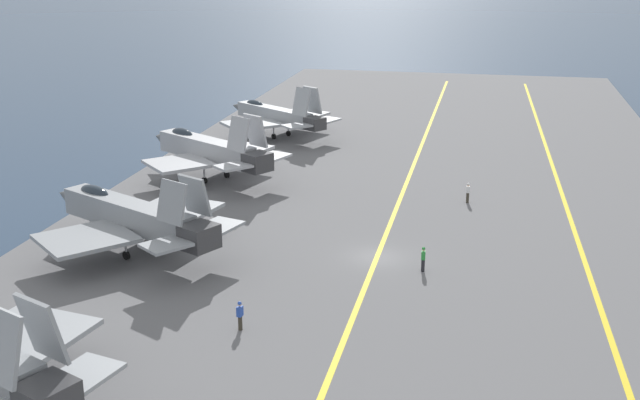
{
  "coord_description": "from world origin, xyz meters",
  "views": [
    {
      "loc": [
        -51.64,
        -7.03,
        20.95
      ],
      "look_at": [
        4.31,
        4.99,
        2.9
      ],
      "focal_mm": 45.0,
      "sensor_mm": 36.0,
      "label": 1
    }
  ],
  "objects_px": {
    "crew_blue_vest": "(240,314)",
    "parked_jet_second": "(131,215)",
    "parked_jet_third": "(208,150)",
    "parked_jet_fourth": "(277,115)",
    "crew_white_vest": "(468,192)",
    "crew_green_vest": "(423,258)"
  },
  "relations": [
    {
      "from": "parked_jet_third",
      "to": "crew_blue_vest",
      "type": "height_order",
      "value": "parked_jet_third"
    },
    {
      "from": "parked_jet_second",
      "to": "crew_green_vest",
      "type": "bearing_deg",
      "value": -88.4
    },
    {
      "from": "parked_jet_second",
      "to": "parked_jet_third",
      "type": "distance_m",
      "value": 18.82
    },
    {
      "from": "parked_jet_fourth",
      "to": "crew_blue_vest",
      "type": "relative_size",
      "value": 8.46
    },
    {
      "from": "parked_jet_third",
      "to": "parked_jet_second",
      "type": "bearing_deg",
      "value": -177.01
    },
    {
      "from": "parked_jet_second",
      "to": "crew_white_vest",
      "type": "height_order",
      "value": "parked_jet_second"
    },
    {
      "from": "parked_jet_fourth",
      "to": "crew_green_vest",
      "type": "height_order",
      "value": "parked_jet_fourth"
    },
    {
      "from": "parked_jet_fourth",
      "to": "crew_blue_vest",
      "type": "bearing_deg",
      "value": -167.39
    },
    {
      "from": "parked_jet_fourth",
      "to": "crew_blue_vest",
      "type": "xyz_separation_m",
      "value": [
        -47.24,
        -10.57,
        -1.52
      ]
    },
    {
      "from": "parked_jet_second",
      "to": "parked_jet_fourth",
      "type": "distance_m",
      "value": 37.09
    },
    {
      "from": "parked_jet_second",
      "to": "parked_jet_fourth",
      "type": "height_order",
      "value": "parked_jet_second"
    },
    {
      "from": "crew_blue_vest",
      "to": "parked_jet_second",
      "type": "bearing_deg",
      "value": 47.67
    },
    {
      "from": "parked_jet_fourth",
      "to": "crew_white_vest",
      "type": "relative_size",
      "value": 8.48
    },
    {
      "from": "crew_blue_vest",
      "to": "crew_green_vest",
      "type": "bearing_deg",
      "value": -40.82
    },
    {
      "from": "parked_jet_fourth",
      "to": "crew_blue_vest",
      "type": "distance_m",
      "value": 48.44
    },
    {
      "from": "parked_jet_third",
      "to": "crew_blue_vest",
      "type": "relative_size",
      "value": 8.92
    },
    {
      "from": "crew_green_vest",
      "to": "crew_white_vest",
      "type": "bearing_deg",
      "value": -8.31
    },
    {
      "from": "parked_jet_third",
      "to": "crew_green_vest",
      "type": "xyz_separation_m",
      "value": [
        -18.22,
        -21.42,
        -1.86
      ]
    },
    {
      "from": "crew_white_vest",
      "to": "crew_blue_vest",
      "type": "height_order",
      "value": "crew_blue_vest"
    },
    {
      "from": "crew_green_vest",
      "to": "parked_jet_fourth",
      "type": "bearing_deg",
      "value": 28.53
    },
    {
      "from": "crew_green_vest",
      "to": "crew_blue_vest",
      "type": "xyz_separation_m",
      "value": [
        -10.74,
        9.28,
        0.0
      ]
    },
    {
      "from": "parked_jet_second",
      "to": "crew_green_vest",
      "type": "height_order",
      "value": "parked_jet_second"
    }
  ]
}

